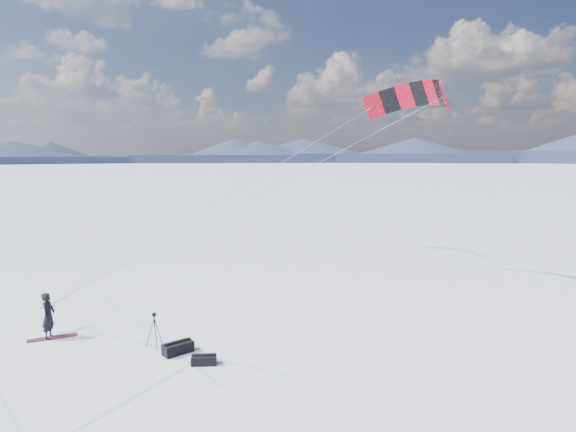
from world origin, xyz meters
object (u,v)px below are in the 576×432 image
object	(u,v)px
snowkiter	(50,338)
tripod	(154,325)
gear_bag_a	(178,348)
snowboard	(52,338)
gear_bag_b	(204,360)

from	to	relation	value
snowkiter	tripod	distance (m)	4.04
tripod	gear_bag_a	distance (m)	1.16
snowkiter	gear_bag_a	bearing A→B (deg)	-107.92
snowkiter	gear_bag_a	distance (m)	4.94
snowboard	gear_bag_b	size ratio (longest dim) A/B	1.93
gear_bag_b	snowkiter	bearing A→B (deg)	156.06
snowkiter	snowboard	bearing A→B (deg)	-94.91
gear_bag_b	gear_bag_a	bearing A→B (deg)	136.28
gear_bag_b	snowboard	bearing A→B (deg)	155.83
snowboard	snowkiter	bearing A→B (deg)	153.59
snowboard	gear_bag_b	bearing A→B (deg)	-44.65
tripod	gear_bag_b	bearing A→B (deg)	-92.88
tripod	gear_bag_a	bearing A→B (deg)	-87.39
snowboard	tripod	world-z (taller)	tripod
tripod	gear_bag_b	world-z (taller)	tripod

